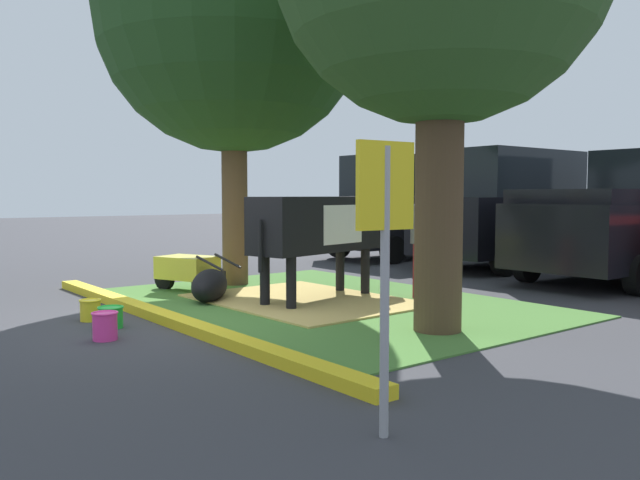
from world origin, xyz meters
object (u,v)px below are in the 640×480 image
(person_handler, at_px, (422,240))
(bucket_pink, at_px, (105,325))
(parking_sign, at_px, (385,230))
(bucket_yellow, at_px, (90,310))
(wheelbarrow, at_px, (186,268))
(suv_dark_grey, at_px, (409,207))
(suv_black, at_px, (511,209))
(cow_holstein, at_px, (322,225))
(shade_tree_left, at_px, (233,17))
(bucket_green, at_px, (111,317))
(calf_lying, at_px, (210,285))
(pickup_truck_black, at_px, (635,219))

(person_handler, bearing_deg, bucket_pink, -93.02)
(person_handler, height_order, parking_sign, parking_sign)
(person_handler, relative_size, bucket_yellow, 6.09)
(wheelbarrow, bearing_deg, suv_dark_grey, 105.23)
(person_handler, bearing_deg, suv_black, 111.35)
(cow_holstein, xyz_separation_m, parking_sign, (4.51, -3.05, 0.22))
(cow_holstein, height_order, parking_sign, parking_sign)
(shade_tree_left, distance_m, suv_dark_grey, 7.14)
(shade_tree_left, distance_m, cow_holstein, 4.10)
(bucket_yellow, bearing_deg, bucket_green, 4.08)
(person_handler, bearing_deg, suv_dark_grey, 135.69)
(person_handler, height_order, bucket_pink, person_handler)
(calf_lying, xyz_separation_m, pickup_truck_black, (2.63, 7.38, 0.88))
(person_handler, distance_m, parking_sign, 5.65)
(calf_lying, xyz_separation_m, bucket_yellow, (0.38, -1.88, -0.10))
(cow_holstein, bearing_deg, person_handler, 55.31)
(bucket_yellow, xyz_separation_m, bucket_pink, (1.17, -0.24, 0.02))
(bucket_green, xyz_separation_m, pickup_truck_black, (1.66, 9.22, 0.98))
(shade_tree_left, height_order, wheelbarrow, shade_tree_left)
(wheelbarrow, height_order, bucket_yellow, wheelbarrow)
(bucket_green, bearing_deg, person_handler, 79.32)
(wheelbarrow, distance_m, suv_dark_grey, 7.43)
(wheelbarrow, bearing_deg, cow_holstein, 30.70)
(person_handler, xyz_separation_m, suv_dark_grey, (-4.81, 4.70, 0.38))
(cow_holstein, xyz_separation_m, calf_lying, (-0.96, -1.35, -0.89))
(bucket_pink, bearing_deg, bucket_green, 154.56)
(bucket_yellow, bearing_deg, suv_black, 92.85)
(bucket_green, bearing_deg, pickup_truck_black, 79.77)
(wheelbarrow, height_order, suv_dark_grey, suv_dark_grey)
(parking_sign, relative_size, suv_dark_grey, 0.41)
(bucket_green, bearing_deg, bucket_yellow, -175.92)
(cow_holstein, xyz_separation_m, bucket_pink, (0.60, -3.47, -0.97))
(shade_tree_left, height_order, bucket_green, shade_tree_left)
(cow_holstein, xyz_separation_m, bucket_yellow, (-0.57, -3.24, -0.99))
(calf_lying, bearing_deg, pickup_truck_black, 70.37)
(shade_tree_left, height_order, cow_holstein, shade_tree_left)
(shade_tree_left, distance_m, bucket_yellow, 5.64)
(calf_lying, bearing_deg, cow_holstein, 54.78)
(shade_tree_left, relative_size, parking_sign, 3.62)
(parking_sign, bearing_deg, pickup_truck_black, 107.33)
(suv_dark_grey, height_order, pickup_truck_black, suv_dark_grey)
(pickup_truck_black, bearing_deg, bucket_yellow, -103.66)
(bucket_yellow, relative_size, bucket_green, 0.90)
(wheelbarrow, relative_size, bucket_pink, 5.20)
(wheelbarrow, relative_size, bucket_yellow, 5.85)
(cow_holstein, distance_m, calf_lying, 1.88)
(wheelbarrow, xyz_separation_m, bucket_green, (2.04, -1.99, -0.25))
(calf_lying, height_order, parking_sign, parking_sign)
(calf_lying, relative_size, suv_black, 0.26)
(shade_tree_left, distance_m, person_handler, 4.99)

